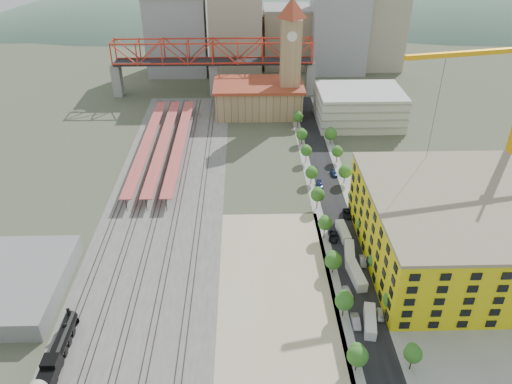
{
  "coord_description": "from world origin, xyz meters",
  "views": [
    {
      "loc": [
        -11.32,
        -121.79,
        83.04
      ],
      "look_at": [
        -8.19,
        -1.48,
        10.0
      ],
      "focal_mm": 35.0,
      "sensor_mm": 36.0,
      "label": 1
    }
  ],
  "objects_px": {
    "site_trailer_a": "(370,321)",
    "site_trailer_b": "(356,275)",
    "site_trailer_c": "(350,253)",
    "construction_building": "(456,229)",
    "site_trailer_d": "(343,232)",
    "locomotive": "(58,353)",
    "clock_tower": "(291,47)",
    "car_0": "(348,292)"
  },
  "relations": [
    {
      "from": "site_trailer_b",
      "to": "site_trailer_d",
      "type": "height_order",
      "value": "site_trailer_b"
    },
    {
      "from": "clock_tower",
      "to": "car_0",
      "type": "relative_size",
      "value": 12.36
    },
    {
      "from": "locomotive",
      "to": "car_0",
      "type": "bearing_deg",
      "value": 15.92
    },
    {
      "from": "clock_tower",
      "to": "locomotive",
      "type": "distance_m",
      "value": 145.61
    },
    {
      "from": "construction_building",
      "to": "site_trailer_c",
      "type": "bearing_deg",
      "value": 177.26
    },
    {
      "from": "site_trailer_d",
      "to": "site_trailer_c",
      "type": "bearing_deg",
      "value": -94.21
    },
    {
      "from": "site_trailer_a",
      "to": "site_trailer_b",
      "type": "bearing_deg",
      "value": 100.43
    },
    {
      "from": "site_trailer_a",
      "to": "site_trailer_d",
      "type": "relative_size",
      "value": 1.04
    },
    {
      "from": "clock_tower",
      "to": "site_trailer_d",
      "type": "height_order",
      "value": "clock_tower"
    },
    {
      "from": "clock_tower",
      "to": "site_trailer_d",
      "type": "bearing_deg",
      "value": -84.87
    },
    {
      "from": "construction_building",
      "to": "site_trailer_a",
      "type": "relative_size",
      "value": 5.41
    },
    {
      "from": "site_trailer_b",
      "to": "site_trailer_c",
      "type": "bearing_deg",
      "value": 83.06
    },
    {
      "from": "clock_tower",
      "to": "site_trailer_a",
      "type": "distance_m",
      "value": 126.23
    },
    {
      "from": "site_trailer_d",
      "to": "locomotive",
      "type": "bearing_deg",
      "value": -151.91
    },
    {
      "from": "construction_building",
      "to": "site_trailer_d",
      "type": "xyz_separation_m",
      "value": [
        -26.0,
        10.82,
        -8.18
      ]
    },
    {
      "from": "clock_tower",
      "to": "locomotive",
      "type": "bearing_deg",
      "value": -113.9
    },
    {
      "from": "clock_tower",
      "to": "site_trailer_a",
      "type": "bearing_deg",
      "value": -86.28
    },
    {
      "from": "construction_building",
      "to": "site_trailer_b",
      "type": "height_order",
      "value": "construction_building"
    },
    {
      "from": "construction_building",
      "to": "site_trailer_d",
      "type": "relative_size",
      "value": 5.63
    },
    {
      "from": "site_trailer_c",
      "to": "site_trailer_d",
      "type": "xyz_separation_m",
      "value": [
        0.0,
        9.58,
        -0.01
      ]
    },
    {
      "from": "clock_tower",
      "to": "locomotive",
      "type": "relative_size",
      "value": 2.19
    },
    {
      "from": "locomotive",
      "to": "site_trailer_b",
      "type": "distance_m",
      "value": 69.97
    },
    {
      "from": "clock_tower",
      "to": "site_trailer_c",
      "type": "distance_m",
      "value": 102.81
    },
    {
      "from": "clock_tower",
      "to": "site_trailer_c",
      "type": "bearing_deg",
      "value": -85.37
    },
    {
      "from": "construction_building",
      "to": "site_trailer_d",
      "type": "bearing_deg",
      "value": 157.41
    },
    {
      "from": "site_trailer_c",
      "to": "car_0",
      "type": "distance_m",
      "value": 14.51
    },
    {
      "from": "car_0",
      "to": "site_trailer_d",
      "type": "bearing_deg",
      "value": 73.76
    },
    {
      "from": "locomotive",
      "to": "site_trailer_c",
      "type": "height_order",
      "value": "locomotive"
    },
    {
      "from": "site_trailer_c",
      "to": "site_trailer_d",
      "type": "relative_size",
      "value": 1.01
    },
    {
      "from": "locomotive",
      "to": "site_trailer_c",
      "type": "distance_m",
      "value": 73.42
    },
    {
      "from": "construction_building",
      "to": "locomotive",
      "type": "xyz_separation_m",
      "value": [
        -92.0,
        -30.91,
        -7.2
      ]
    },
    {
      "from": "site_trailer_b",
      "to": "car_0",
      "type": "height_order",
      "value": "site_trailer_b"
    },
    {
      "from": "clock_tower",
      "to": "site_trailer_b",
      "type": "xyz_separation_m",
      "value": [
        8.0,
        -107.69,
        -27.35
      ]
    },
    {
      "from": "site_trailer_c",
      "to": "clock_tower",
      "type": "bearing_deg",
      "value": 102.74
    },
    {
      "from": "construction_building",
      "to": "site_trailer_b",
      "type": "bearing_deg",
      "value": -163.52
    },
    {
      "from": "clock_tower",
      "to": "site_trailer_b",
      "type": "relative_size",
      "value": 5.27
    },
    {
      "from": "site_trailer_a",
      "to": "site_trailer_b",
      "type": "distance_m",
      "value": 15.26
    },
    {
      "from": "clock_tower",
      "to": "construction_building",
      "type": "xyz_separation_m",
      "value": [
        34.0,
        -99.99,
        -19.29
      ]
    },
    {
      "from": "construction_building",
      "to": "site_trailer_a",
      "type": "bearing_deg",
      "value": -138.56
    },
    {
      "from": "site_trailer_b",
      "to": "construction_building",
      "type": "bearing_deg",
      "value": 9.55
    },
    {
      "from": "site_trailer_d",
      "to": "site_trailer_a",
      "type": "bearing_deg",
      "value": -94.21
    },
    {
      "from": "clock_tower",
      "to": "locomotive",
      "type": "xyz_separation_m",
      "value": [
        -58.0,
        -130.9,
        -26.48
      ]
    }
  ]
}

